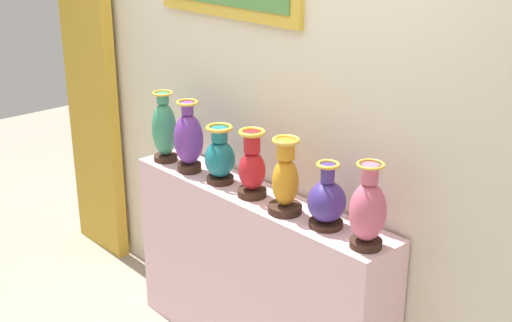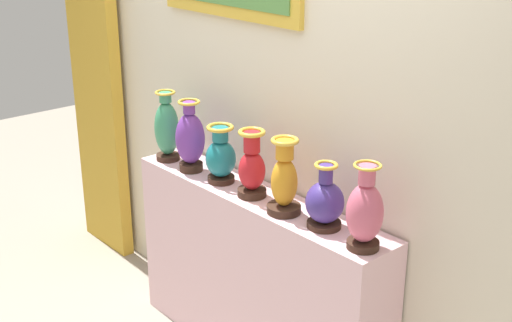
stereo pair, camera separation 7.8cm
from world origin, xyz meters
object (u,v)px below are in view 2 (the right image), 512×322
object	(u,v)px
vase_indigo	(325,202)
vase_rose	(365,213)
vase_violet	(190,139)
vase_amber	(284,181)
vase_jade	(167,129)
vase_crimson	(252,168)
vase_teal	(221,157)

from	to	relation	value
vase_indigo	vase_rose	size ratio (longest dim) A/B	0.81
vase_violet	vase_indigo	size ratio (longest dim) A/B	1.28
vase_violet	vase_amber	bearing A→B (deg)	0.42
vase_amber	vase_violet	bearing A→B (deg)	-179.58
vase_amber	vase_indigo	distance (m)	0.23
vase_jade	vase_crimson	distance (m)	0.69
vase_jade	vase_indigo	world-z (taller)	vase_jade
vase_jade	vase_amber	xyz separation A→B (m)	(0.93, 0.00, -0.02)
vase_indigo	vase_rose	world-z (taller)	vase_rose
vase_amber	vase_rose	distance (m)	0.47
vase_crimson	vase_jade	bearing A→B (deg)	-178.49
vase_violet	vase_indigo	world-z (taller)	vase_violet
vase_jade	vase_teal	distance (m)	0.45
vase_crimson	vase_violet	bearing A→B (deg)	-177.55
vase_amber	vase_rose	bearing A→B (deg)	0.73
vase_teal	vase_amber	distance (m)	0.48
vase_violet	vase_indigo	xyz separation A→B (m)	(0.94, 0.03, -0.06)
vase_teal	vase_crimson	bearing A→B (deg)	-0.28
vase_indigo	vase_teal	bearing A→B (deg)	-179.01
vase_crimson	vase_indigo	distance (m)	0.47
vase_violet	vase_rose	size ratio (longest dim) A/B	1.04
vase_jade	vase_indigo	xyz separation A→B (m)	(1.16, 0.03, -0.06)
vase_teal	vase_amber	xyz separation A→B (m)	(0.48, -0.02, 0.02)
vase_teal	vase_rose	distance (m)	0.95
vase_violet	vase_crimson	xyz separation A→B (m)	(0.47, 0.02, -0.03)
vase_jade	vase_crimson	xyz separation A→B (m)	(0.69, 0.02, -0.03)
vase_crimson	vase_indigo	bearing A→B (deg)	1.65
vase_amber	vase_indigo	bearing A→B (deg)	7.16
vase_crimson	vase_indigo	xyz separation A→B (m)	(0.47, 0.01, -0.03)
vase_amber	vase_rose	world-z (taller)	vase_rose
vase_crimson	vase_teal	bearing A→B (deg)	179.72
vase_violet	vase_teal	distance (m)	0.23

